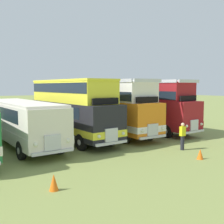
# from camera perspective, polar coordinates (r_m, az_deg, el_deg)

# --- Properties ---
(bus_sixth_in_row) EXTENTS (2.70, 10.71, 2.99)m
(bus_sixth_in_row) POSITION_cam_1_polar(r_m,az_deg,el_deg) (19.43, -18.49, -1.54)
(bus_sixth_in_row) COLOR silver
(bus_sixth_in_row) RESTS_ON ground
(bus_seventh_in_row) EXTENTS (2.82, 9.88, 4.49)m
(bus_seventh_in_row) POSITION_cam_1_polar(r_m,az_deg,el_deg) (20.46, -8.39, 1.02)
(bus_seventh_in_row) COLOR black
(bus_seventh_in_row) RESTS_ON ground
(bus_eighth_in_row) EXTENTS (2.82, 10.27, 4.52)m
(bus_eighth_in_row) POSITION_cam_1_polar(r_m,az_deg,el_deg) (22.54, -0.19, 1.21)
(bus_eighth_in_row) COLOR orange
(bus_eighth_in_row) RESTS_ON ground
(bus_ninth_in_row) EXTENTS (3.02, 10.62, 4.52)m
(bus_ninth_in_row) POSITION_cam_1_polar(r_m,az_deg,el_deg) (24.80, 6.85, 1.56)
(bus_ninth_in_row) COLOR maroon
(bus_ninth_in_row) RESTS_ON ground
(cone_near_end) EXTENTS (0.36, 0.36, 0.65)m
(cone_near_end) POSITION_cam_1_polar(r_m,az_deg,el_deg) (11.07, -12.08, -14.18)
(cone_near_end) COLOR orange
(cone_near_end) RESTS_ON ground
(cone_mid_row) EXTENTS (0.36, 0.36, 0.57)m
(cone_mid_row) POSITION_cam_1_polar(r_m,az_deg,el_deg) (15.96, 17.96, -8.38)
(cone_mid_row) COLOR orange
(cone_mid_row) RESTS_ON ground
(marshal_person) EXTENTS (0.36, 0.24, 1.73)m
(marshal_person) POSITION_cam_1_polar(r_m,az_deg,el_deg) (17.77, 14.54, -4.90)
(marshal_person) COLOR #23232D
(marshal_person) RESTS_ON ground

